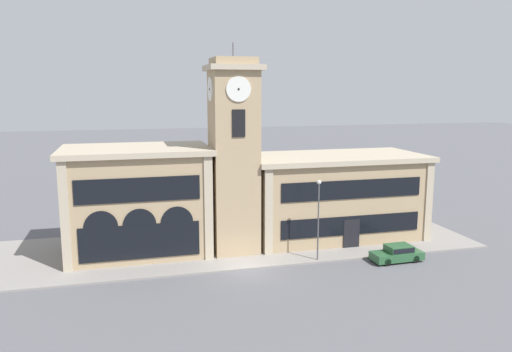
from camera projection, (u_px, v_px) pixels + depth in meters
name	position (u px, v px, depth m)	size (l,w,h in m)	color
ground_plane	(248.00, 270.00, 39.17)	(300.00, 300.00, 0.00)	#56565B
sidewalk_kerb	(231.00, 245.00, 45.21)	(44.39, 12.70, 0.15)	gray
clock_tower	(234.00, 157.00, 42.31)	(4.49, 4.49, 17.79)	tan
town_hall_left_wing	(138.00, 200.00, 42.80)	(12.41, 8.51, 9.20)	tan
town_hall_right_wing	(334.00, 196.00, 47.50)	(16.70, 8.51, 7.96)	tan
parked_car_near	(397.00, 253.00, 41.08)	(4.29, 1.85, 1.38)	#285633
street_lamp	(319.00, 209.00, 40.42)	(0.36, 0.36, 6.69)	#4C4C51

